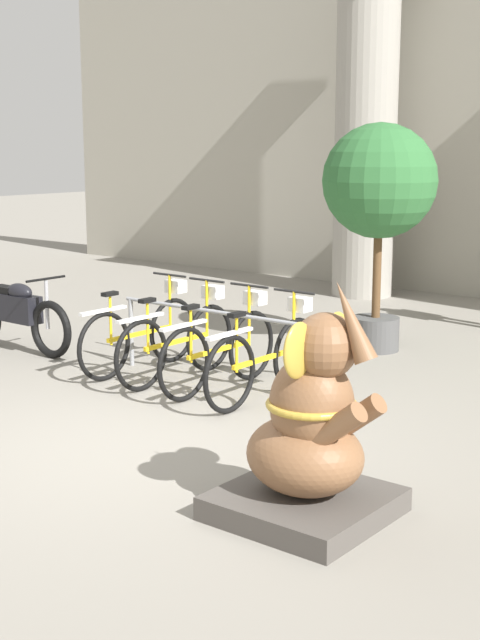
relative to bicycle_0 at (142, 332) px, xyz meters
The scene contains 10 objects.
ground_plane 2.54m from the bicycle_0, 48.04° to the right, with size 60.00×60.00×0.00m, color gray.
column_left 6.18m from the bicycle_0, 96.85° to the left, with size 1.22×1.22×5.16m.
bike_rack 0.88m from the bicycle_0, ahead, with size 2.33×0.05×0.77m.
bicycle_0 is the anchor object (origin of this frame).
bicycle_1 0.58m from the bicycle_0, ahead, with size 0.48×1.77×1.01m.
bicycle_2 1.16m from the bicycle_0, ahead, with size 0.48×1.77×1.01m.
bicycle_3 1.73m from the bicycle_0, ahead, with size 0.48×1.77×1.01m.
elephant_statue 4.17m from the bicycle_0, 29.99° to the right, with size 1.04×1.04×1.63m.
motorcycle 1.87m from the bicycle_0, behind, with size 1.96×0.55×0.93m.
potted_tree 3.21m from the bicycle_0, 58.72° to the left, with size 1.33×1.33×2.67m.
Camera 1 is at (5.03, -4.82, 2.43)m, focal length 50.00 mm.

